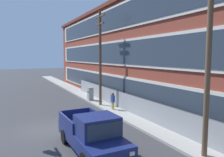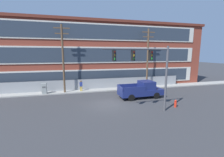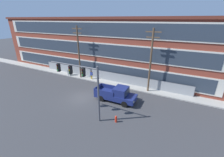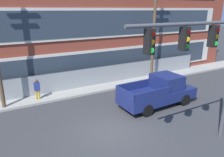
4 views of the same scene
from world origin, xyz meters
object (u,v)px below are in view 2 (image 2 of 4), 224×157
object	(u,v)px
traffic_signal_mast	(148,64)
utility_pole_near_corner	(63,57)
electrical_cabinet	(44,89)
pickup_truck_navy	(142,90)
utility_pole_midblock	(148,57)
pedestrian_near_cabinet	(81,85)
fire_hydrant	(175,104)

from	to	relation	value
traffic_signal_mast	utility_pole_near_corner	world-z (taller)	utility_pole_near_corner
traffic_signal_mast	electrical_cabinet	size ratio (longest dim) A/B	3.91
pickup_truck_navy	utility_pole_midblock	size ratio (longest dim) A/B	0.61
utility_pole_near_corner	pedestrian_near_cabinet	bearing A→B (deg)	6.27
traffic_signal_mast	electrical_cabinet	bearing A→B (deg)	138.65
pedestrian_near_cabinet	electrical_cabinet	bearing A→B (deg)	-176.03
electrical_cabinet	pedestrian_near_cabinet	distance (m)	4.89
utility_pole_midblock	electrical_cabinet	size ratio (longest dim) A/B	5.84
traffic_signal_mast	pickup_truck_navy	distance (m)	6.16
utility_pole_midblock	pickup_truck_navy	bearing A→B (deg)	-123.56
utility_pole_near_corner	fire_hydrant	bearing A→B (deg)	-36.95
fire_hydrant	utility_pole_near_corner	bearing A→B (deg)	143.05
utility_pole_near_corner	pedestrian_near_cabinet	world-z (taller)	utility_pole_near_corner
traffic_signal_mast	pedestrian_near_cabinet	world-z (taller)	traffic_signal_mast
traffic_signal_mast	utility_pole_midblock	world-z (taller)	utility_pole_midblock
utility_pole_midblock	pedestrian_near_cabinet	distance (m)	11.10
pickup_truck_navy	pedestrian_near_cabinet	xyz separation A→B (m)	(-7.27, 4.76, -0.00)
pickup_truck_navy	utility_pole_midblock	xyz separation A→B (m)	(3.07, 4.62, 4.05)
pickup_truck_navy	utility_pole_midblock	bearing A→B (deg)	56.44
traffic_signal_mast	pedestrian_near_cabinet	distance (m)	11.51
fire_hydrant	pedestrian_near_cabinet	bearing A→B (deg)	136.00
utility_pole_midblock	fire_hydrant	world-z (taller)	utility_pole_midblock
utility_pole_near_corner	utility_pole_midblock	size ratio (longest dim) A/B	1.01
traffic_signal_mast	utility_pole_near_corner	xyz separation A→B (m)	(-7.76, 9.21, 0.51)
electrical_cabinet	fire_hydrant	distance (m)	16.42
utility_pole_midblock	fire_hydrant	xyz separation A→B (m)	(-1.17, -8.70, -4.65)
traffic_signal_mast	fire_hydrant	size ratio (longest dim) A/B	7.93
utility_pole_near_corner	utility_pole_midblock	xyz separation A→B (m)	(12.60, 0.11, -0.03)
utility_pole_near_corner	pedestrian_near_cabinet	size ratio (longest dim) A/B	5.51
pickup_truck_navy	utility_pole_near_corner	size ratio (longest dim) A/B	0.61
pickup_truck_navy	utility_pole_near_corner	bearing A→B (deg)	154.66
pickup_truck_navy	traffic_signal_mast	bearing A→B (deg)	-110.71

